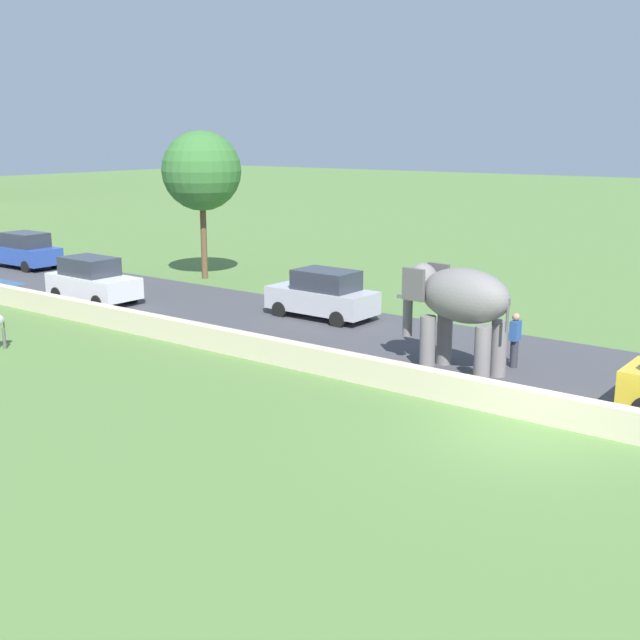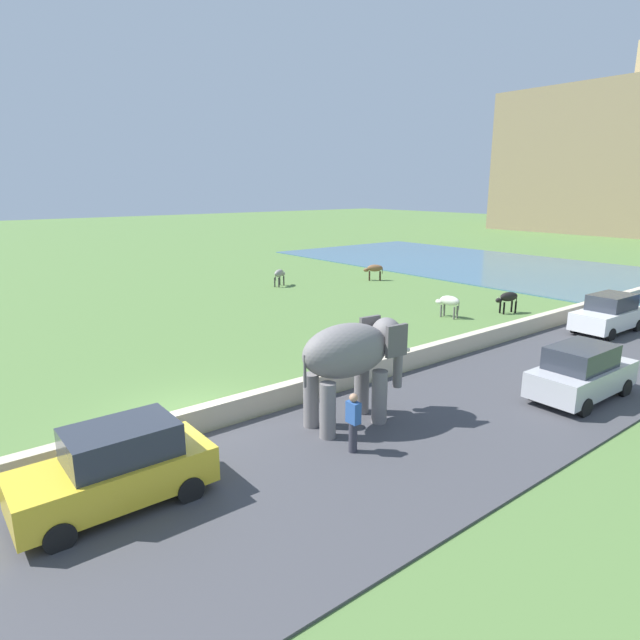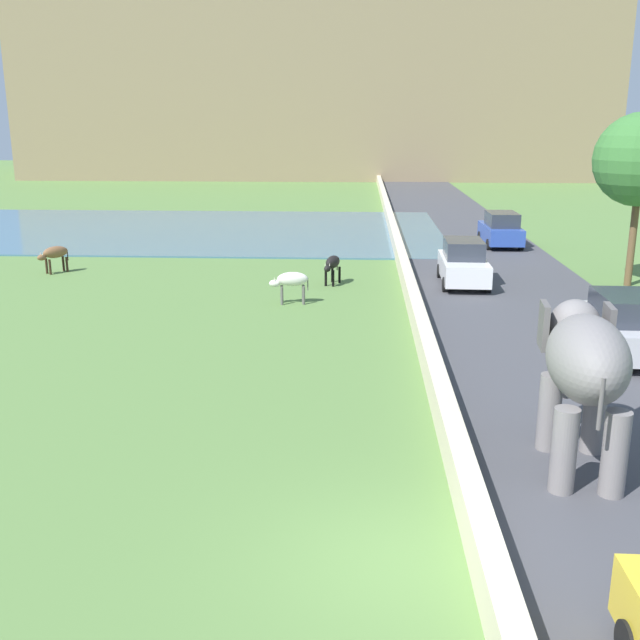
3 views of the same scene
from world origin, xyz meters
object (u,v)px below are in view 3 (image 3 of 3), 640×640
object	(u,v)px
cow_black	(332,264)
elephant	(584,365)
car_white	(463,263)
car_silver	(623,325)
car_blue	(501,230)
cow_white	(291,281)
cow_brown	(55,254)

from	to	relation	value
cow_black	elephant	bearing A→B (deg)	-71.79
car_white	car_silver	bearing A→B (deg)	-70.64
car_white	car_blue	xyz separation A→B (m)	(3.15, 9.38, 0.00)
elephant	car_white	size ratio (longest dim) A/B	0.87
elephant	cow_black	size ratio (longest dim) A/B	2.49
car_silver	cow_white	size ratio (longest dim) A/B	2.85
car_blue	cow_white	bearing A→B (deg)	-127.11
car_white	cow_brown	size ratio (longest dim) A/B	3.16
car_blue	cow_brown	size ratio (longest dim) A/B	3.15
cow_white	cow_brown	distance (m)	11.65
car_blue	cow_brown	world-z (taller)	car_blue
cow_white	cow_brown	world-z (taller)	same
car_blue	cow_white	distance (m)	15.99
car_white	cow_brown	bearing A→B (deg)	174.91
elephant	cow_black	distance (m)	16.62
cow_white	cow_brown	size ratio (longest dim) A/B	1.11
car_white	car_blue	bearing A→B (deg)	71.44
elephant	car_white	xyz separation A→B (m)	(-0.02, 15.87, -1.14)
car_blue	car_silver	xyz separation A→B (m)	(-0.00, -18.33, 0.00)
cow_white	elephant	bearing A→B (deg)	-62.45
cow_black	cow_brown	distance (m)	12.03
cow_black	cow_brown	size ratio (longest dim) A/B	1.11
elephant	car_white	world-z (taller)	elephant
car_silver	cow_black	bearing A→B (deg)	133.25
elephant	cow_brown	size ratio (longest dim) A/B	2.77
car_blue	cow_black	world-z (taller)	car_blue
car_blue	car_silver	bearing A→B (deg)	-90.00
car_silver	cow_brown	distance (m)	22.77
car_silver	cow_black	world-z (taller)	car_silver
car_blue	cow_brown	bearing A→B (deg)	-158.77
car_white	car_silver	world-z (taller)	same
car_white	car_blue	distance (m)	9.89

